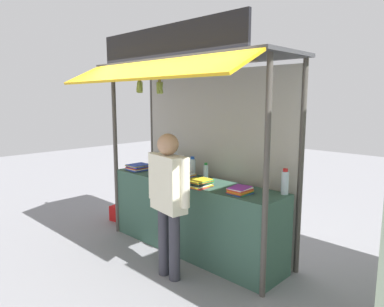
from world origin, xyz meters
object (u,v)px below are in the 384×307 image
Objects in this scene: banana_bunch_inner_right at (160,88)px; vendor_person at (168,193)px; magazine_stack_far_right at (184,177)px; plastic_crate at (124,212)px; water_bottle_right at (175,162)px; water_bottle_center at (206,172)px; water_bottle_front_left at (285,182)px; magazine_stack_mid_right at (201,183)px; water_bottle_front_right at (183,166)px; magazine_stack_back_right at (240,190)px; banana_bunch_leftmost at (140,87)px; water_bottle_far_left at (182,169)px; water_bottle_rear_center at (193,168)px; magazine_stack_back_left at (139,167)px.

banana_bunch_inner_right is 0.17× the size of vendor_person.
magazine_stack_far_right reaches higher than plastic_crate.
water_bottle_center is at bearing -6.99° from water_bottle_right.
magazine_stack_mid_right is (-0.87, -0.41, -0.09)m from water_bottle_front_left.
magazine_stack_mid_right is at bearing -56.78° from water_bottle_center.
water_bottle_front_right is 1.21m from banana_bunch_inner_right.
water_bottle_right is at bearing 122.50° from banana_bunch_inner_right.
magazine_stack_far_right is (0.48, -0.30, -0.09)m from water_bottle_right.
water_bottle_front_left is at bearing 0.38° from water_bottle_right.
banana_bunch_inner_right is 1.27m from vendor_person.
water_bottle_right is at bearing 142.77° from vendor_person.
vendor_person is (0.85, -0.90, -0.11)m from water_bottle_right.
magazine_stack_back_right is 1.02× the size of banana_bunch_leftmost.
banana_bunch_leftmost reaches higher than water_bottle_front_left.
water_bottle_center is 0.35m from water_bottle_far_left.
water_bottle_rear_center is 0.45m from water_bottle_right.
water_bottle_front_right is 0.90× the size of magazine_stack_far_right.
water_bottle_right is 1.46m from plastic_crate.
magazine_stack_back_right is (0.72, -0.23, -0.07)m from water_bottle_center.
water_bottle_far_left is (-0.33, -0.10, 0.01)m from water_bottle_center.
water_bottle_rear_center is 0.97× the size of magazine_stack_far_right.
vendor_person reaches higher than water_bottle_rear_center.
water_bottle_right is at bearing 167.22° from water_bottle_rear_center.
magazine_stack_back_left reaches higher than plastic_crate.
banana_bunch_inner_right is at bearing -17.44° from plastic_crate.
water_bottle_front_right reaches higher than plastic_crate.
magazine_stack_back_left is (-1.85, 0.02, 0.01)m from magazine_stack_back_right.
water_bottle_rear_center is (-1.30, -0.11, -0.00)m from water_bottle_front_left.
plastic_crate is at bearing -172.43° from water_bottle_right.
banana_bunch_leftmost is at bearing -167.80° from magazine_stack_back_right.
water_bottle_front_right reaches higher than water_bottle_far_left.
plastic_crate is at bearing -175.63° from water_bottle_front_right.
vendor_person reaches higher than water_bottle_center.
vendor_person is (0.37, -0.61, -0.01)m from magazine_stack_far_right.
plastic_crate is (-1.75, -0.06, -0.94)m from water_bottle_center.
water_bottle_right reaches higher than magazine_stack_mid_right.
banana_bunch_leftmost is (-1.38, -0.30, 1.15)m from magazine_stack_back_right.
magazine_stack_mid_right reaches higher than magazine_stack_far_right.
water_bottle_center is at bearing 112.43° from vendor_person.
water_bottle_rear_center is 0.98× the size of water_bottle_right.
water_bottle_front_right is 1.08m from vendor_person.
banana_bunch_leftmost is 2.34m from plastic_crate.
water_bottle_front_right is at bearing 175.73° from water_bottle_center.
water_bottle_far_left is at bearing -162.64° from water_bottle_center.
water_bottle_right is 0.99× the size of magazine_stack_far_right.
banana_bunch_inner_right is 2.53m from plastic_crate.
vendor_person is at bearing -131.74° from magazine_stack_back_right.
magazine_stack_back_right is (0.94, -0.21, -0.10)m from water_bottle_rear_center.
vendor_person is at bearing -24.67° from magazine_stack_back_left.
water_bottle_center is at bearing 2.08° from plastic_crate.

